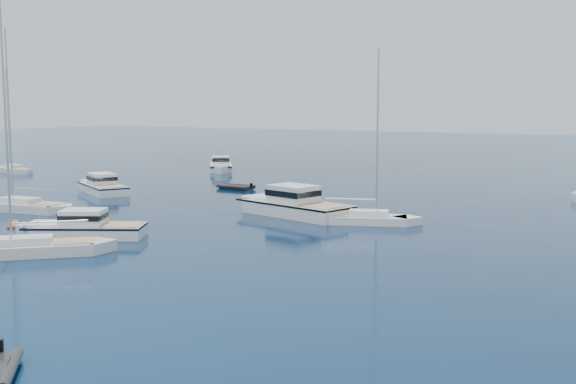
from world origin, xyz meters
name	(u,v)px	position (x,y,z in m)	size (l,w,h in m)	color
motor_cruiser_left	(82,237)	(-8.12, 14.01, 0.00)	(2.75, 8.98, 2.36)	silver
motor_cruiser_centre	(291,215)	(-1.41, 29.06, 0.00)	(3.55, 11.60, 3.04)	white
motor_cruiser_far_l	(102,193)	(-24.55, 31.07, 0.00)	(2.92, 9.54, 2.50)	white
motor_cruiser_horizon	(221,171)	(-28.81, 55.78, 0.00)	(2.85, 9.30, 2.44)	silver
sailboat_fore	(31,255)	(-6.45, 8.83, 0.00)	(2.61, 10.05, 14.78)	silver
sailboat_mid_l	(24,211)	(-21.03, 19.39, 0.00)	(2.69, 10.34, 15.20)	silver
sailboat_centre	(364,223)	(5.13, 28.54, 0.00)	(2.29, 8.81, 12.95)	white
sailboat_far_l	(13,173)	(-49.95, 39.73, 0.00)	(2.44, 9.39, 13.80)	silver
tender_yellow	(94,226)	(-10.80, 17.54, 0.00)	(1.79, 3.17, 0.95)	yellow
tender_grey_far	(236,189)	(-15.15, 40.53, 0.00)	(2.15, 3.98, 0.95)	black
kayak_orange	(13,225)	(-15.87, 14.59, 0.00)	(0.56, 3.07, 0.30)	red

